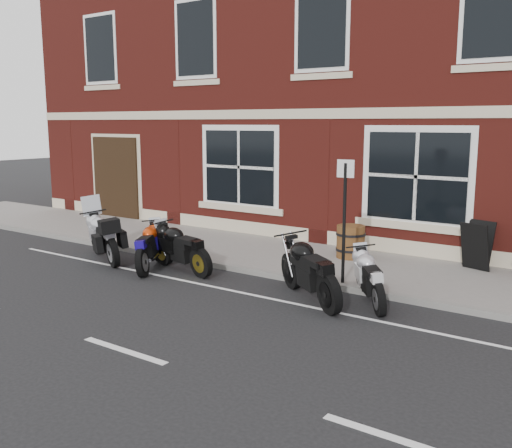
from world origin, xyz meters
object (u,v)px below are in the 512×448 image
(barrel_planter, at_px, (351,242))
(a_board_sign, at_px, (477,245))
(moto_sport_red, at_px, (153,245))
(moto_sport_black, at_px, (181,246))
(moto_sport_silver, at_px, (372,276))
(moto_touring_silver, at_px, (105,235))
(parking_sign, at_px, (344,213))
(moto_naked_black, at_px, (310,267))

(barrel_planter, bearing_deg, a_board_sign, 12.91)
(moto_sport_red, distance_m, moto_sport_black, 0.69)
(barrel_planter, bearing_deg, moto_sport_silver, -57.43)
(moto_touring_silver, xyz_separation_m, a_board_sign, (7.51, 3.61, 0.03))
(moto_sport_red, bearing_deg, moto_sport_silver, -25.20)
(parking_sign, bearing_deg, moto_sport_black, -173.45)
(moto_touring_silver, bearing_deg, a_board_sign, -37.52)
(moto_naked_black, bearing_deg, moto_sport_silver, -29.75)
(moto_sport_silver, bearing_deg, moto_sport_black, 146.83)
(moto_sport_black, relative_size, a_board_sign, 2.04)
(barrel_planter, bearing_deg, moto_touring_silver, -148.38)
(moto_sport_black, relative_size, barrel_planter, 2.76)
(moto_naked_black, relative_size, parking_sign, 0.83)
(a_board_sign, bearing_deg, parking_sign, -108.79)
(moto_sport_black, xyz_separation_m, moto_sport_silver, (4.31, 0.24, -0.05))
(a_board_sign, xyz_separation_m, parking_sign, (-1.84, -2.59, 0.87))
(moto_sport_silver, distance_m, parking_sign, 1.39)
(moto_naked_black, height_order, barrel_planter, moto_naked_black)
(moto_touring_silver, relative_size, a_board_sign, 2.01)
(moto_touring_silver, xyz_separation_m, barrel_planter, (4.88, 3.00, -0.10))
(moto_sport_silver, bearing_deg, moto_naked_black, 168.07)
(moto_sport_silver, distance_m, barrel_planter, 2.98)
(moto_naked_black, bearing_deg, a_board_sign, 6.29)
(moto_sport_black, relative_size, parking_sign, 0.87)
(moto_touring_silver, xyz_separation_m, moto_sport_red, (1.51, 0.06, -0.07))
(moto_sport_silver, xyz_separation_m, parking_sign, (-0.82, 0.52, 1.00))
(moto_naked_black, xyz_separation_m, a_board_sign, (2.02, 3.57, 0.03))
(moto_touring_silver, relative_size, barrel_planter, 2.72)
(moto_sport_red, distance_m, a_board_sign, 6.97)
(moto_sport_silver, relative_size, parking_sign, 0.68)
(moto_sport_red, relative_size, moto_sport_silver, 1.13)
(moto_sport_red, height_order, parking_sign, parking_sign)
(moto_sport_black, bearing_deg, moto_sport_silver, -72.74)
(moto_touring_silver, distance_m, parking_sign, 5.83)
(moto_touring_silver, height_order, a_board_sign, moto_touring_silver)
(parking_sign, bearing_deg, barrel_planter, 105.92)
(moto_sport_black, distance_m, moto_naked_black, 3.33)
(moto_sport_black, xyz_separation_m, barrel_planter, (2.71, 2.75, -0.05))
(moto_naked_black, bearing_deg, barrel_planter, 47.45)
(moto_sport_red, height_order, a_board_sign, a_board_sign)
(moto_sport_red, relative_size, parking_sign, 0.77)
(moto_sport_red, height_order, moto_sport_silver, moto_sport_red)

